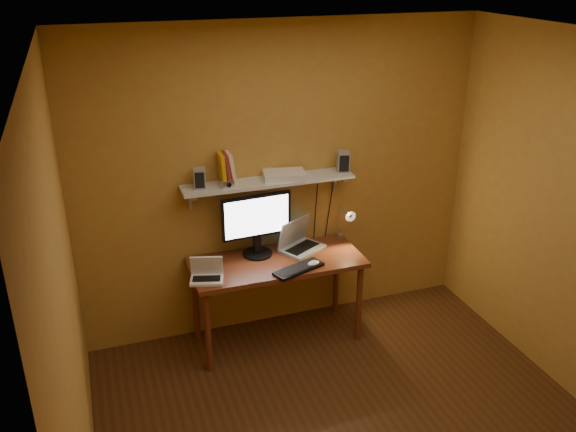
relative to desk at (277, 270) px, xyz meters
name	(u,v)px	position (x,y,z in m)	size (l,w,h in m)	color
room	(366,269)	(0.15, -1.28, 0.64)	(3.44, 3.24, 2.64)	#4E2C14
desk	(277,270)	(0.00, 0.00, 0.00)	(1.40, 0.60, 0.75)	maroon
wall_shelf	(269,182)	(0.00, 0.19, 0.69)	(1.40, 0.25, 0.21)	silver
monitor	(257,222)	(-0.12, 0.15, 0.38)	(0.58, 0.26, 0.53)	black
laptop	(299,241)	(0.24, 0.15, 0.15)	(0.43, 0.39, 0.26)	gray
netbook	(207,273)	(-0.60, -0.12, 0.14)	(0.29, 0.24, 0.19)	white
keyboard	(299,269)	(0.11, -0.22, 0.10)	(0.42, 0.14, 0.02)	black
mouse	(313,264)	(0.25, -0.19, 0.11)	(0.11, 0.07, 0.04)	white
desk_lamp	(346,220)	(0.66, 0.13, 0.29)	(0.09, 0.23, 0.38)	silver
speaker_left	(200,178)	(-0.55, 0.19, 0.79)	(0.09, 0.09, 0.16)	gray
speaker_right	(343,162)	(0.64, 0.18, 0.80)	(0.10, 0.10, 0.17)	gray
books	(227,169)	(-0.33, 0.21, 0.84)	(0.13, 0.17, 0.25)	#CF930E
shelf_camera	(228,184)	(-0.35, 0.12, 0.74)	(0.10, 0.05, 0.06)	silver
router	(284,175)	(0.13, 0.19, 0.74)	(0.33, 0.22, 0.05)	white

